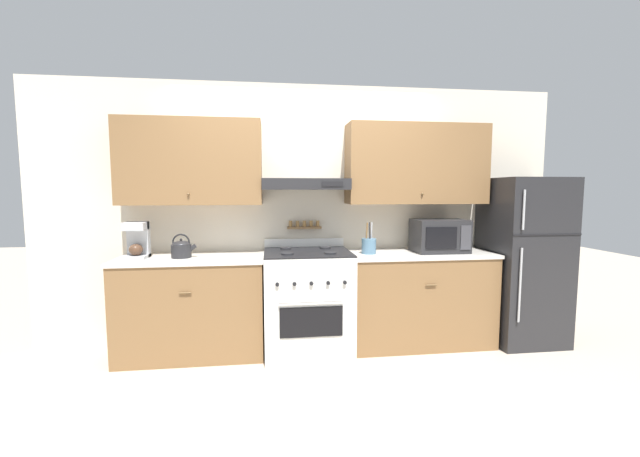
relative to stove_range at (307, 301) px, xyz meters
The scene contains 10 objects.
ground_plane 0.54m from the stove_range, 90.00° to the right, with size 16.00×16.00×0.00m, color #B2A38E.
wall_back 1.04m from the stove_range, 85.22° to the left, with size 5.20×0.46×2.55m.
counter_left 1.05m from the stove_range, behind, with size 1.31×0.62×0.91m.
counter_right 1.11m from the stove_range, ahead, with size 1.41×0.62×0.91m.
stove_range is the anchor object (origin of this frame).
refrigerator 2.19m from the stove_range, ahead, with size 0.68×0.70×1.64m.
tea_kettle 1.24m from the stove_range, behind, with size 0.23×0.18×0.22m.
coffee_maker 1.63m from the stove_range, behind, with size 0.18×0.21×0.32m.
microwave 1.43m from the stove_range, ahead, with size 0.50×0.36×0.32m.
utensil_crock 0.78m from the stove_range, ahead, with size 0.14×0.14×0.30m.
Camera 1 is at (-0.34, -3.32, 1.51)m, focal length 22.00 mm.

